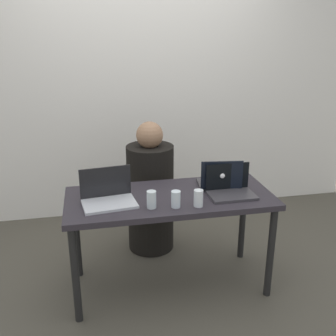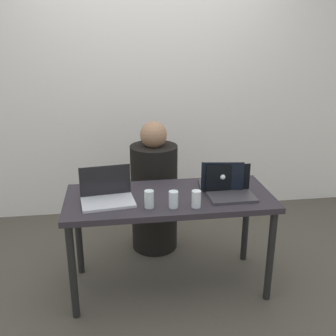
{
  "view_description": "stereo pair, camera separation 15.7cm",
  "coord_description": "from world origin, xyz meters",
  "px_view_note": "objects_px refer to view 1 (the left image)",
  "views": [
    {
      "loc": [
        -0.51,
        -2.43,
        1.79
      ],
      "look_at": [
        0.0,
        0.06,
        0.9
      ],
      "focal_mm": 42.0,
      "sensor_mm": 36.0,
      "label": 1
    },
    {
      "loc": [
        -0.36,
        -2.45,
        1.79
      ],
      "look_at": [
        0.0,
        0.06,
        0.9
      ],
      "focal_mm": 42.0,
      "sensor_mm": 36.0,
      "label": 2
    }
  ],
  "objects_px": {
    "laptop_back_right": "(219,181)",
    "water_glass_center": "(175,200)",
    "person_at_center": "(151,194)",
    "water_glass_right": "(198,199)",
    "water_glass_left": "(152,201)",
    "laptop_front_left": "(108,196)",
    "laptop_front_right": "(230,188)"
  },
  "relations": [
    {
      "from": "laptop_front_right",
      "to": "water_glass_left",
      "type": "height_order",
      "value": "laptop_front_right"
    },
    {
      "from": "water_glass_left",
      "to": "water_glass_right",
      "type": "height_order",
      "value": "water_glass_left"
    },
    {
      "from": "laptop_front_left",
      "to": "water_glass_left",
      "type": "bearing_deg",
      "value": -33.71
    },
    {
      "from": "laptop_front_right",
      "to": "laptop_back_right",
      "type": "bearing_deg",
      "value": 100.46
    },
    {
      "from": "laptop_front_left",
      "to": "water_glass_center",
      "type": "bearing_deg",
      "value": -27.36
    },
    {
      "from": "person_at_center",
      "to": "water_glass_left",
      "type": "distance_m",
      "value": 0.8
    },
    {
      "from": "person_at_center",
      "to": "laptop_front_left",
      "type": "relative_size",
      "value": 3.03
    },
    {
      "from": "laptop_back_right",
      "to": "water_glass_center",
      "type": "relative_size",
      "value": 2.95
    },
    {
      "from": "water_glass_left",
      "to": "laptop_front_right",
      "type": "bearing_deg",
      "value": 10.38
    },
    {
      "from": "laptop_back_right",
      "to": "water_glass_right",
      "type": "bearing_deg",
      "value": 57.95
    },
    {
      "from": "laptop_back_right",
      "to": "laptop_front_right",
      "type": "relative_size",
      "value": 1.03
    },
    {
      "from": "laptop_front_left",
      "to": "water_glass_right",
      "type": "height_order",
      "value": "laptop_front_left"
    },
    {
      "from": "laptop_front_right",
      "to": "water_glass_right",
      "type": "distance_m",
      "value": 0.3
    },
    {
      "from": "person_at_center",
      "to": "laptop_back_right",
      "type": "height_order",
      "value": "person_at_center"
    },
    {
      "from": "laptop_back_right",
      "to": "water_glass_right",
      "type": "height_order",
      "value": "laptop_back_right"
    },
    {
      "from": "water_glass_center",
      "to": "person_at_center",
      "type": "bearing_deg",
      "value": 93.06
    },
    {
      "from": "water_glass_center",
      "to": "water_glass_left",
      "type": "xyz_separation_m",
      "value": [
        -0.15,
        0.02,
        0.0
      ]
    },
    {
      "from": "laptop_front_left",
      "to": "water_glass_left",
      "type": "height_order",
      "value": "laptop_front_left"
    },
    {
      "from": "laptop_back_right",
      "to": "water_glass_center",
      "type": "bearing_deg",
      "value": 42.63
    },
    {
      "from": "person_at_center",
      "to": "laptop_front_left",
      "type": "distance_m",
      "value": 0.77
    },
    {
      "from": "person_at_center",
      "to": "laptop_back_right",
      "type": "bearing_deg",
      "value": 114.74
    },
    {
      "from": "person_at_center",
      "to": "water_glass_left",
      "type": "xyz_separation_m",
      "value": [
        -0.11,
        -0.74,
        0.27
      ]
    },
    {
      "from": "person_at_center",
      "to": "water_glass_center",
      "type": "relative_size",
      "value": 10.18
    },
    {
      "from": "laptop_front_right",
      "to": "laptop_front_left",
      "type": "bearing_deg",
      "value": 177.26
    },
    {
      "from": "person_at_center",
      "to": "water_glass_left",
      "type": "bearing_deg",
      "value": 65.37
    },
    {
      "from": "water_glass_right",
      "to": "person_at_center",
      "type": "bearing_deg",
      "value": 103.7
    },
    {
      "from": "water_glass_left",
      "to": "person_at_center",
      "type": "bearing_deg",
      "value": 81.59
    },
    {
      "from": "laptop_front_left",
      "to": "water_glass_right",
      "type": "distance_m",
      "value": 0.59
    },
    {
      "from": "laptop_front_left",
      "to": "water_glass_right",
      "type": "xyz_separation_m",
      "value": [
        0.57,
        -0.17,
        -0.0
      ]
    },
    {
      "from": "person_at_center",
      "to": "laptop_front_right",
      "type": "xyz_separation_m",
      "value": [
        0.46,
        -0.64,
        0.27
      ]
    },
    {
      "from": "person_at_center",
      "to": "water_glass_right",
      "type": "bearing_deg",
      "value": 87.49
    },
    {
      "from": "laptop_front_right",
      "to": "water_glass_right",
      "type": "xyz_separation_m",
      "value": [
        -0.27,
        -0.14,
        0.0
      ]
    }
  ]
}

